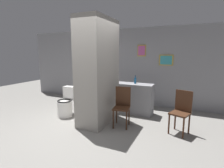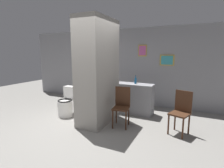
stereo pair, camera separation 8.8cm
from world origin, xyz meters
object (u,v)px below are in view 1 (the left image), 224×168
(toilet, at_px, (66,104))
(bicycle, at_px, (97,96))
(chair_by_doorway, at_px, (181,110))
(chair_near_pillar, at_px, (122,105))
(bottle_tall, at_px, (135,80))

(toilet, bearing_deg, bicycle, 71.22)
(toilet, relative_size, chair_by_doorway, 0.85)
(toilet, relative_size, bicycle, 0.46)
(chair_near_pillar, bearing_deg, chair_by_doorway, -1.20)
(toilet, xyz_separation_m, chair_by_doorway, (3.05, 0.18, 0.19))
(toilet, xyz_separation_m, bottle_tall, (1.72, 1.02, 0.65))
(chair_near_pillar, height_order, chair_by_doorway, same)
(chair_by_doorway, xyz_separation_m, bicycle, (-2.67, 0.94, -0.16))
(chair_near_pillar, distance_m, chair_by_doorway, 1.35)
(chair_near_pillar, relative_size, bicycle, 0.55)
(toilet, height_order, bottle_tall, bottle_tall)
(toilet, distance_m, chair_near_pillar, 1.73)
(toilet, bearing_deg, chair_near_pillar, -0.06)
(toilet, height_order, chair_near_pillar, chair_near_pillar)
(toilet, xyz_separation_m, chair_near_pillar, (1.71, -0.00, 0.19))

